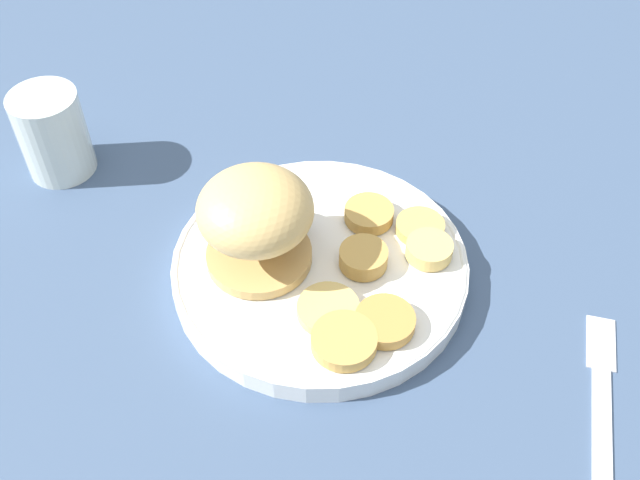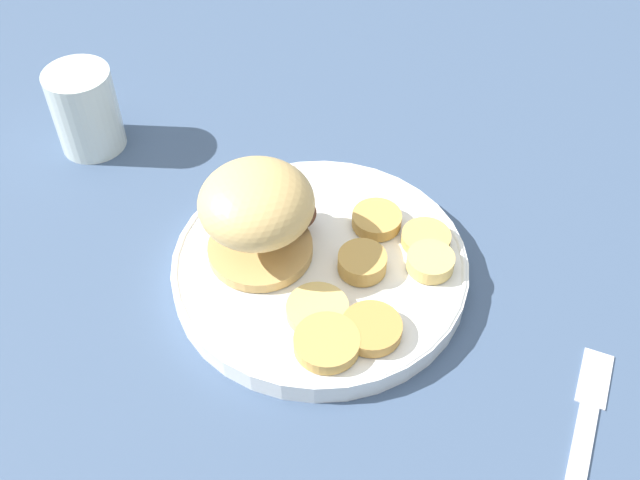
% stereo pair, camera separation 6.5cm
% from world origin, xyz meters
% --- Properties ---
extents(ground_plane, '(4.00, 4.00, 0.00)m').
position_xyz_m(ground_plane, '(0.00, 0.00, 0.00)').
color(ground_plane, '#3D5170').
extents(dinner_plate, '(0.27, 0.27, 0.02)m').
position_xyz_m(dinner_plate, '(0.00, 0.00, 0.01)').
color(dinner_plate, white).
rests_on(dinner_plate, ground_plane).
extents(sandwich, '(0.11, 0.11, 0.09)m').
position_xyz_m(sandwich, '(0.05, -0.01, 0.07)').
color(sandwich, tan).
rests_on(sandwich, dinner_plate).
extents(potato_round_0, '(0.04, 0.04, 0.01)m').
position_xyz_m(potato_round_0, '(-0.10, 0.01, 0.03)').
color(potato_round_0, '#DBB766').
rests_on(potato_round_0, dinner_plate).
extents(potato_round_1, '(0.05, 0.05, 0.01)m').
position_xyz_m(potato_round_1, '(-0.05, -0.04, 0.03)').
color(potato_round_1, tan).
rests_on(potato_round_1, dinner_plate).
extents(potato_round_2, '(0.04, 0.04, 0.01)m').
position_xyz_m(potato_round_2, '(-0.10, -0.02, 0.03)').
color(potato_round_2, tan).
rests_on(potato_round_2, dinner_plate).
extents(potato_round_3, '(0.05, 0.05, 0.01)m').
position_xyz_m(potato_round_3, '(-0.04, 0.08, 0.03)').
color(potato_round_3, '#BC8942').
rests_on(potato_round_3, dinner_plate).
extents(potato_round_4, '(0.05, 0.05, 0.01)m').
position_xyz_m(potato_round_4, '(0.00, 0.06, 0.03)').
color(potato_round_4, '#DBB766').
rests_on(potato_round_4, dinner_plate).
extents(potato_round_5, '(0.04, 0.04, 0.02)m').
position_xyz_m(potato_round_5, '(-0.04, 0.01, 0.03)').
color(potato_round_5, tan).
rests_on(potato_round_5, dinner_plate).
extents(potato_round_6, '(0.05, 0.05, 0.01)m').
position_xyz_m(potato_round_6, '(-0.01, 0.09, 0.03)').
color(potato_round_6, tan).
rests_on(potato_round_6, dinner_plate).
extents(fork, '(0.08, 0.17, 0.00)m').
position_xyz_m(fork, '(-0.21, 0.16, 0.00)').
color(fork, silver).
rests_on(fork, ground_plane).
extents(drinking_glass, '(0.07, 0.07, 0.09)m').
position_xyz_m(drinking_glass, '(0.25, -0.18, 0.05)').
color(drinking_glass, silver).
rests_on(drinking_glass, ground_plane).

